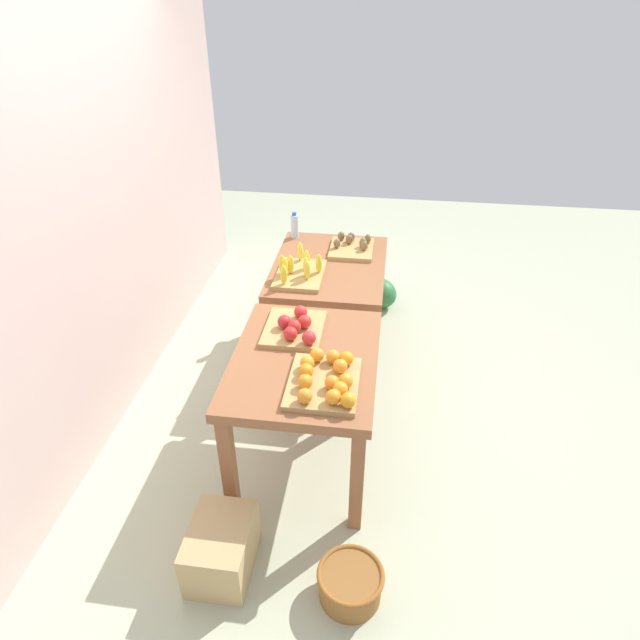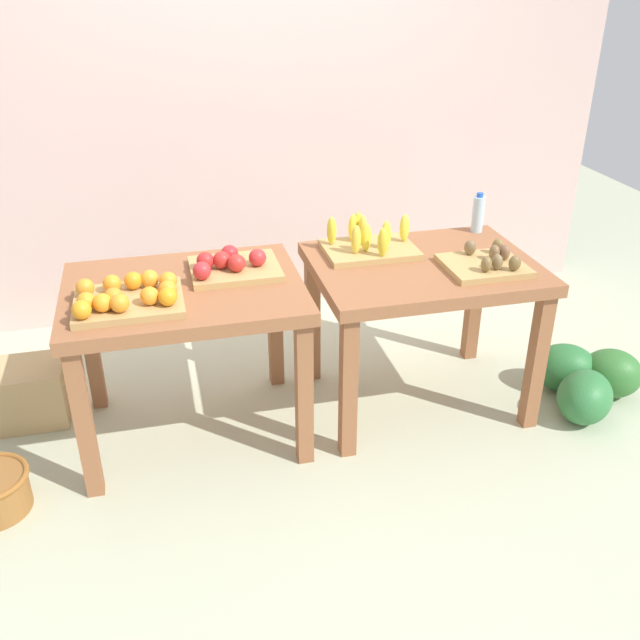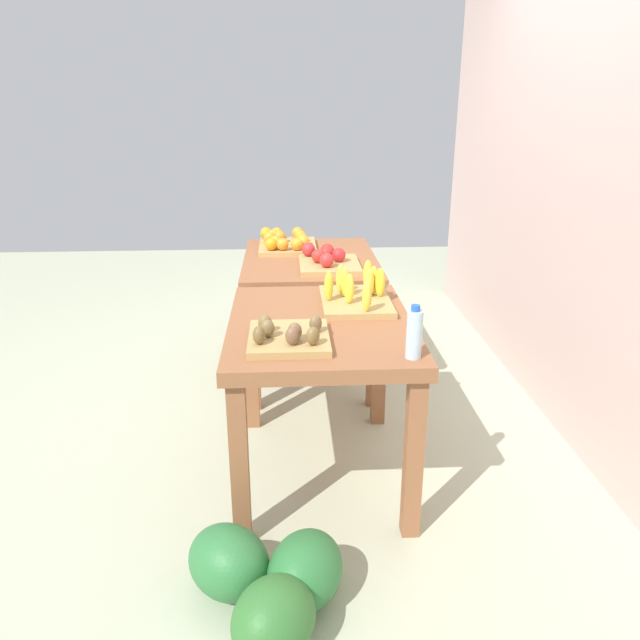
# 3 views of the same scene
# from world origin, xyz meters

# --- Properties ---
(ground_plane) EXTENTS (8.00, 8.00, 0.00)m
(ground_plane) POSITION_xyz_m (0.00, 0.00, 0.00)
(ground_plane) COLOR #B3B99A
(back_wall) EXTENTS (4.40, 0.12, 3.00)m
(back_wall) POSITION_xyz_m (0.00, 1.35, 1.50)
(back_wall) COLOR beige
(back_wall) RESTS_ON ground_plane
(display_table_left) EXTENTS (1.04, 0.80, 0.77)m
(display_table_left) POSITION_xyz_m (-0.56, 0.00, 0.65)
(display_table_left) COLOR brown
(display_table_left) RESTS_ON ground_plane
(display_table_right) EXTENTS (1.04, 0.80, 0.77)m
(display_table_right) POSITION_xyz_m (0.56, 0.00, 0.65)
(display_table_right) COLOR brown
(display_table_right) RESTS_ON ground_plane
(orange_bin) EXTENTS (0.44, 0.37, 0.11)m
(orange_bin) POSITION_xyz_m (-0.79, -0.15, 0.81)
(orange_bin) COLOR tan
(orange_bin) RESTS_ON display_table_left
(apple_bin) EXTENTS (0.41, 0.34, 0.11)m
(apple_bin) POSITION_xyz_m (-0.34, 0.09, 0.81)
(apple_bin) COLOR tan
(apple_bin) RESTS_ON display_table_left
(banana_crate) EXTENTS (0.44, 0.32, 0.17)m
(banana_crate) POSITION_xyz_m (0.34, 0.18, 0.82)
(banana_crate) COLOR tan
(banana_crate) RESTS_ON display_table_right
(kiwi_bin) EXTENTS (0.36, 0.32, 0.10)m
(kiwi_bin) POSITION_xyz_m (0.81, -0.14, 0.80)
(kiwi_bin) COLOR tan
(kiwi_bin) RESTS_ON display_table_right
(water_bottle) EXTENTS (0.06, 0.06, 0.21)m
(water_bottle) POSITION_xyz_m (0.98, 0.32, 0.86)
(water_bottle) COLOR silver
(water_bottle) RESTS_ON display_table_right
(watermelon_pile) EXTENTS (0.66, 0.66, 0.26)m
(watermelon_pile) POSITION_xyz_m (1.40, -0.23, 0.13)
(watermelon_pile) COLOR #316D2E
(watermelon_pile) RESTS_ON ground_plane
(cardboard_produce_box) EXTENTS (0.40, 0.30, 0.29)m
(cardboard_produce_box) POSITION_xyz_m (-1.36, 0.30, 0.15)
(cardboard_produce_box) COLOR tan
(cardboard_produce_box) RESTS_ON ground_plane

